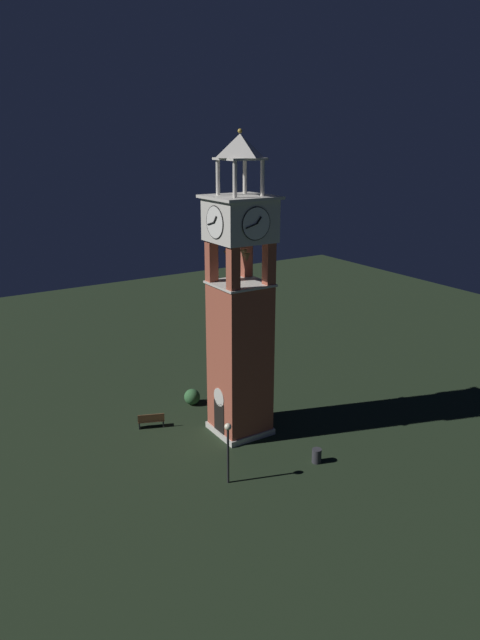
{
  "coord_description": "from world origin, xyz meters",
  "views": [
    {
      "loc": [
        26.56,
        -16.81,
        16.89
      ],
      "look_at": [
        0.0,
        0.0,
        7.0
      ],
      "focal_mm": 32.6,
      "sensor_mm": 36.0,
      "label": 1
    }
  ],
  "objects_px": {
    "lamp_post": "(228,441)",
    "trash_bin": "(317,456)",
    "clock_tower": "(240,318)",
    "park_bench": "(151,420)"
  },
  "relations": [
    {
      "from": "lamp_post",
      "to": "trash_bin",
      "type": "distance_m",
      "value": 5.51
    },
    {
      "from": "clock_tower",
      "to": "trash_bin",
      "type": "relative_size",
      "value": 21.67
    },
    {
      "from": "park_bench",
      "to": "lamp_post",
      "type": "bearing_deg",
      "value": 6.78
    },
    {
      "from": "park_bench",
      "to": "lamp_post",
      "type": "relative_size",
      "value": 0.49
    },
    {
      "from": "clock_tower",
      "to": "lamp_post",
      "type": "bearing_deg",
      "value": -38.5
    },
    {
      "from": "clock_tower",
      "to": "trash_bin",
      "type": "height_order",
      "value": "clock_tower"
    },
    {
      "from": "park_bench",
      "to": "lamp_post",
      "type": "distance_m",
      "value": 7.84
    },
    {
      "from": "lamp_post",
      "to": "trash_bin",
      "type": "height_order",
      "value": "lamp_post"
    },
    {
      "from": "lamp_post",
      "to": "trash_bin",
      "type": "relative_size",
      "value": 4.21
    },
    {
      "from": "trash_bin",
      "to": "park_bench",
      "type": "bearing_deg",
      "value": -144.82
    }
  ]
}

